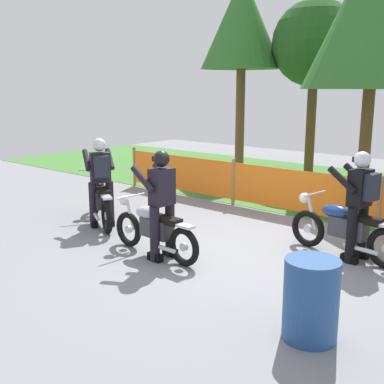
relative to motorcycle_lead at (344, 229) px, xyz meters
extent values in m
cube|color=gray|center=(-1.67, -1.05, -0.46)|extent=(24.00, 24.00, 0.02)
cube|color=#427A33|center=(-1.67, 4.82, -0.45)|extent=(24.00, 6.34, 0.01)
cylinder|color=#997547|center=(-6.55, 1.65, 0.07)|extent=(0.08, 0.08, 1.05)
cylinder|color=#997547|center=(-3.30, 1.65, 0.07)|extent=(0.08, 0.08, 1.05)
cylinder|color=#997547|center=(-0.04, 1.65, 0.07)|extent=(0.08, 0.08, 1.05)
cube|color=orange|center=(-4.92, 1.65, 0.09)|extent=(3.17, 0.02, 0.85)
cube|color=orange|center=(-1.67, 1.65, 0.09)|extent=(3.17, 0.02, 0.85)
cylinder|color=brown|center=(-5.79, 5.47, 1.13)|extent=(0.28, 0.28, 3.16)
cone|color=#33702D|center=(-5.79, 5.47, 4.08)|extent=(2.48, 2.48, 2.76)
cylinder|color=brown|center=(-3.75, 6.22, 1.04)|extent=(0.28, 0.28, 2.99)
sphere|color=#23511E|center=(-3.75, 6.22, 3.40)|extent=(2.47, 2.47, 2.47)
cylinder|color=brown|center=(-1.38, 4.32, 0.83)|extent=(0.28, 0.28, 2.57)
cone|color=#33702D|center=(-1.38, 4.32, 3.88)|extent=(3.17, 3.17, 3.53)
torus|color=black|center=(-0.66, 0.09, -0.14)|extent=(0.63, 0.19, 0.62)
cylinder|color=silver|center=(-0.66, 0.09, -0.14)|extent=(0.14, 0.08, 0.14)
cube|color=#38383D|center=(0.06, -0.01, 0.03)|extent=(0.61, 0.31, 0.31)
ellipsoid|color=navy|center=(-0.16, 0.02, 0.24)|extent=(0.53, 0.30, 0.21)
cube|color=black|center=(0.30, -0.04, 0.22)|extent=(0.57, 0.29, 0.10)
cylinder|color=silver|center=(-0.60, 0.08, 0.14)|extent=(0.23, 0.08, 0.55)
sphere|color=white|center=(-0.76, 0.11, 0.36)|extent=(0.20, 0.20, 0.17)
cylinder|color=silver|center=(-0.56, 0.08, 0.47)|extent=(0.11, 0.58, 0.03)
cylinder|color=silver|center=(0.33, -0.18, -0.21)|extent=(0.54, 0.14, 0.07)
torus|color=black|center=(-2.94, -1.84, -0.16)|extent=(0.60, 0.14, 0.59)
cylinder|color=silver|center=(-2.94, -1.84, -0.16)|extent=(0.13, 0.06, 0.13)
torus|color=black|center=(-1.65, -1.92, -0.16)|extent=(0.60, 0.14, 0.59)
cylinder|color=silver|center=(-1.65, -1.92, -0.16)|extent=(0.13, 0.06, 0.13)
cube|color=#38383D|center=(-2.25, -1.88, 0.01)|extent=(0.57, 0.25, 0.30)
ellipsoid|color=#B7B7C1|center=(-2.46, -1.87, 0.21)|extent=(0.49, 0.25, 0.20)
cube|color=black|center=(-2.02, -1.89, 0.18)|extent=(0.53, 0.23, 0.09)
cube|color=silver|center=(-1.65, -1.92, 0.17)|extent=(0.34, 0.17, 0.04)
cylinder|color=silver|center=(-2.89, -1.84, 0.11)|extent=(0.22, 0.06, 0.53)
sphere|color=white|center=(-3.03, -1.84, 0.32)|extent=(0.18, 0.18, 0.17)
cylinder|color=silver|center=(-2.85, -1.85, 0.42)|extent=(0.06, 0.56, 0.03)
cylinder|color=silver|center=(-1.98, -2.03, -0.22)|extent=(0.51, 0.09, 0.06)
torus|color=black|center=(-5.02, -0.91, -0.13)|extent=(0.62, 0.42, 0.65)
cylinder|color=silver|center=(-5.02, -0.91, -0.13)|extent=(0.15, 0.12, 0.14)
torus|color=black|center=(-3.78, -1.61, -0.13)|extent=(0.62, 0.42, 0.65)
cylinder|color=silver|center=(-3.78, -1.61, -0.13)|extent=(0.15, 0.12, 0.14)
cube|color=#38383D|center=(-4.36, -1.28, 0.06)|extent=(0.65, 0.51, 0.33)
ellipsoid|color=black|center=(-4.56, -1.17, 0.28)|extent=(0.58, 0.47, 0.22)
cube|color=black|center=(-4.14, -1.41, 0.25)|extent=(0.61, 0.47, 0.10)
cube|color=silver|center=(-3.78, -1.61, 0.23)|extent=(0.40, 0.32, 0.04)
cylinder|color=silver|center=(-4.97, -0.94, 0.17)|extent=(0.23, 0.17, 0.58)
sphere|color=white|center=(-5.11, -0.86, 0.40)|extent=(0.25, 0.25, 0.18)
cylinder|color=silver|center=(-4.94, -0.96, 0.51)|extent=(0.33, 0.55, 0.03)
cylinder|color=silver|center=(-4.16, -1.56, -0.19)|extent=(0.52, 0.34, 0.07)
cylinder|color=black|center=(0.18, -0.18, -0.02)|extent=(0.17, 0.17, 0.86)
cube|color=black|center=(0.18, -0.18, -0.39)|extent=(0.27, 0.14, 0.12)
cylinder|color=black|center=(0.23, 0.13, -0.02)|extent=(0.17, 0.17, 0.86)
cube|color=black|center=(0.23, 0.13, -0.39)|extent=(0.27, 0.14, 0.12)
cube|color=black|center=(0.21, -0.03, 0.69)|extent=(0.29, 0.39, 0.56)
cylinder|color=black|center=(0.00, -0.22, 0.81)|extent=(0.49, 0.16, 0.38)
cylinder|color=black|center=(0.06, 0.22, 0.81)|extent=(0.49, 0.16, 0.38)
sphere|color=silver|center=(0.21, -0.03, 1.11)|extent=(0.28, 0.28, 0.25)
cube|color=black|center=(0.11, -0.01, 1.11)|extent=(0.05, 0.18, 0.08)
cube|color=#1E232D|center=(0.37, -0.05, 0.73)|extent=(0.20, 0.30, 0.40)
cylinder|color=black|center=(-2.12, -2.05, -0.02)|extent=(0.16, 0.16, 0.86)
cube|color=black|center=(-2.12, -2.05, -0.39)|extent=(0.27, 0.12, 0.12)
cylinder|color=black|center=(-2.10, -1.73, -0.02)|extent=(0.16, 0.16, 0.86)
cube|color=black|center=(-2.10, -1.73, -0.39)|extent=(0.27, 0.12, 0.12)
cube|color=black|center=(-2.11, -1.89, 0.69)|extent=(0.26, 0.37, 0.56)
cylinder|color=black|center=(-2.30, -2.10, 0.81)|extent=(0.49, 0.13, 0.38)
cylinder|color=black|center=(-2.28, -1.66, 0.81)|extent=(0.49, 0.13, 0.38)
sphere|color=black|center=(-2.11, -1.89, 1.11)|extent=(0.26, 0.26, 0.25)
cube|color=black|center=(-2.21, -1.88, 1.11)|extent=(0.04, 0.18, 0.08)
cylinder|color=black|center=(-4.30, -1.50, -0.02)|extent=(0.20, 0.20, 0.86)
cube|color=black|center=(-4.30, -1.50, -0.39)|extent=(0.28, 0.22, 0.12)
cylinder|color=black|center=(-4.15, -1.22, -0.02)|extent=(0.20, 0.20, 0.86)
cube|color=black|center=(-4.15, -1.22, -0.39)|extent=(0.28, 0.22, 0.12)
cube|color=black|center=(-4.22, -1.36, 0.69)|extent=(0.39, 0.43, 0.56)
cylinder|color=black|center=(-4.49, -1.46, 0.81)|extent=(0.47, 0.32, 0.38)
cylinder|color=black|center=(-4.27, -1.08, 0.81)|extent=(0.47, 0.32, 0.38)
sphere|color=silver|center=(-4.22, -1.36, 1.11)|extent=(0.34, 0.34, 0.25)
cube|color=black|center=(-4.31, -1.31, 1.11)|extent=(0.11, 0.17, 0.08)
cube|color=#1E232D|center=(-4.08, -1.44, 0.73)|extent=(0.28, 0.32, 0.40)
cylinder|color=navy|center=(0.75, -2.63, -0.01)|extent=(0.58, 0.58, 0.88)
camera|label=1|loc=(2.78, -6.94, 2.15)|focal=44.47mm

